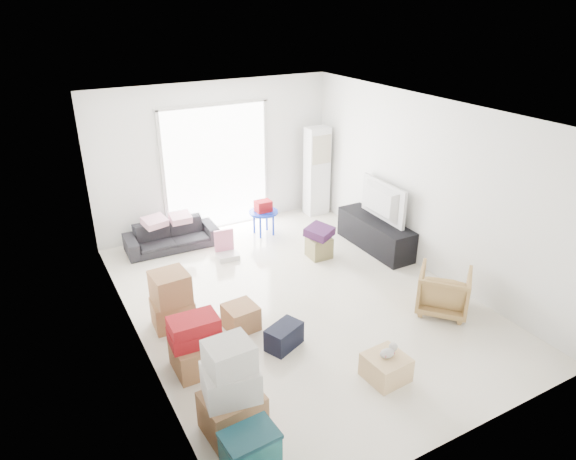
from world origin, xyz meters
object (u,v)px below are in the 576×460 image
(armchair, at_px, (444,289))
(kids_table, at_px, (263,210))
(ac_tower, at_px, (317,171))
(sofa, at_px, (171,232))
(wood_crate, at_px, (386,367))
(television, at_px, (377,216))
(storage_bins, at_px, (251,457))
(ottoman, at_px, (319,247))
(tv_console, at_px, (375,234))

(armchair, bearing_deg, kids_table, -24.60)
(ac_tower, xyz_separation_m, sofa, (-3.04, -0.15, -0.57))
(armchair, xyz_separation_m, wood_crate, (-1.58, -0.73, -0.20))
(television, relative_size, wood_crate, 2.57)
(kids_table, bearing_deg, storage_bins, -117.68)
(television, xyz_separation_m, storage_bins, (-3.90, -3.25, -0.32))
(ottoman, bearing_deg, kids_table, 108.00)
(sofa, xyz_separation_m, storage_bins, (-0.81, -4.96, -0.02))
(tv_console, bearing_deg, armchair, -100.87)
(sofa, height_order, wood_crate, sofa)
(tv_console, xyz_separation_m, ottoman, (-1.03, 0.19, -0.09))
(television, distance_m, wood_crate, 3.41)
(sofa, bearing_deg, tv_console, -26.86)
(armchair, relative_size, storage_bins, 1.22)
(storage_bins, height_order, ottoman, storage_bins)
(storage_bins, xyz_separation_m, ottoman, (2.87, 3.44, -0.11))
(sofa, xyz_separation_m, wood_crate, (1.12, -4.46, -0.16))
(television, bearing_deg, ac_tower, 3.68)
(armchair, bearing_deg, television, -52.29)
(wood_crate, bearing_deg, armchair, 24.85)
(tv_console, distance_m, ottoman, 1.05)
(ottoman, bearing_deg, television, -10.26)
(television, distance_m, armchair, 2.07)
(tv_console, xyz_separation_m, armchair, (-0.39, -2.02, 0.08))
(sofa, height_order, kids_table, kids_table)
(tv_console, bearing_deg, kids_table, 134.81)
(sofa, distance_m, kids_table, 1.68)
(sofa, relative_size, ottoman, 4.38)
(television, distance_m, ottoman, 1.13)
(storage_bins, relative_size, ottoman, 1.58)
(armchair, height_order, kids_table, armchair)
(ac_tower, xyz_separation_m, kids_table, (-1.39, -0.41, -0.41))
(ottoman, bearing_deg, storage_bins, -129.88)
(television, xyz_separation_m, kids_table, (-1.44, 1.45, -0.14))
(ottoman, xyz_separation_m, kids_table, (-0.41, 1.26, 0.29))
(tv_console, height_order, armchair, armchair)
(tv_console, distance_m, sofa, 3.53)
(kids_table, bearing_deg, ac_tower, 16.54)
(ac_tower, bearing_deg, storage_bins, -127.00)
(storage_bins, bearing_deg, wood_crate, 14.57)
(sofa, height_order, armchair, armchair)
(tv_console, bearing_deg, sofa, 151.07)
(armchair, height_order, storage_bins, armchair)
(television, xyz_separation_m, wood_crate, (-1.97, -2.75, -0.46))
(ac_tower, height_order, television, ac_tower)
(television, distance_m, kids_table, 2.04)
(tv_console, relative_size, armchair, 2.32)
(ottoman, distance_m, kids_table, 1.36)
(armchair, bearing_deg, wood_crate, 73.42)
(ac_tower, distance_m, wood_crate, 5.04)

